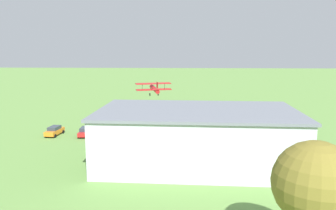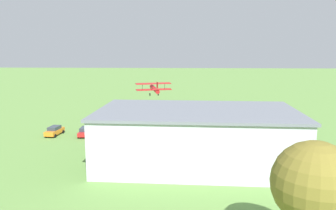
% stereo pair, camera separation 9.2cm
% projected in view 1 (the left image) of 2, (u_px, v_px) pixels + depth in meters
% --- Properties ---
extents(ground_plane, '(400.00, 400.00, 0.00)m').
position_uv_depth(ground_plane, '(177.00, 116.00, 78.31)').
color(ground_plane, '#608C42').
extents(hangar, '(27.22, 16.75, 7.53)m').
position_uv_depth(hangar, '(197.00, 136.00, 45.53)').
color(hangar, '#B7BCC6').
rests_on(hangar, ground_plane).
extents(biplane, '(8.29, 7.44, 3.47)m').
position_uv_depth(biplane, '(154.00, 88.00, 74.51)').
color(biplane, '#B21E1E').
extents(car_silver, '(2.58, 4.89, 1.58)m').
position_uv_depth(car_silver, '(257.00, 130.00, 61.51)').
color(car_silver, '#B7B7BC').
rests_on(car_silver, ground_plane).
extents(car_blue, '(2.18, 4.62, 1.62)m').
position_uv_depth(car_blue, '(165.00, 129.00, 61.97)').
color(car_blue, '#23389E').
rests_on(car_blue, ground_plane).
extents(car_grey, '(2.41, 4.43, 1.64)m').
position_uv_depth(car_grey, '(128.00, 129.00, 62.40)').
color(car_grey, slate).
rests_on(car_grey, ground_plane).
extents(car_red, '(2.20, 4.73, 1.59)m').
position_uv_depth(car_red, '(85.00, 131.00, 60.34)').
color(car_red, red).
rests_on(car_red, ground_plane).
extents(car_orange, '(2.35, 4.74, 1.67)m').
position_uv_depth(car_orange, '(54.00, 131.00, 60.73)').
color(car_orange, orange).
rests_on(car_orange, ground_plane).
extents(person_beside_truck, '(0.53, 0.53, 1.53)m').
position_uv_depth(person_beside_truck, '(250.00, 135.00, 58.21)').
color(person_beside_truck, navy).
rests_on(person_beside_truck, ground_plane).
extents(person_crossing_taxiway, '(0.54, 0.54, 1.75)m').
position_uv_depth(person_crossing_taxiway, '(232.00, 126.00, 64.16)').
color(person_crossing_taxiway, beige).
rests_on(person_crossing_taxiway, ground_plane).
extents(tree_by_windsock, '(5.89, 5.89, 9.50)m').
position_uv_depth(tree_by_windsock, '(315.00, 184.00, 22.64)').
color(tree_by_windsock, brown).
rests_on(tree_by_windsock, ground_plane).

